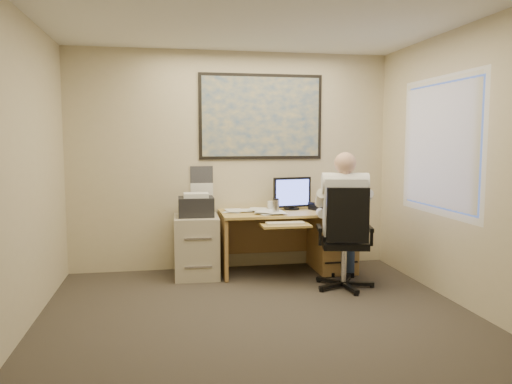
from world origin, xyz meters
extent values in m
cube|color=#342F28|center=(0.00, 0.00, 0.00)|extent=(4.00, 4.50, 0.00)
cube|color=white|center=(0.00, 0.00, 2.70)|extent=(4.00, 4.50, 0.00)
cube|color=beige|center=(0.00, 2.25, 1.35)|extent=(4.00, 0.00, 2.70)
cube|color=beige|center=(0.00, -2.25, 1.35)|extent=(4.00, 0.00, 2.70)
cube|color=beige|center=(-2.00, 0.00, 1.35)|extent=(0.00, 4.50, 2.70)
cube|color=beige|center=(2.00, 0.00, 1.35)|extent=(0.00, 4.50, 2.70)
cube|color=tan|center=(0.62, 1.88, 0.73)|extent=(1.60, 0.75, 0.03)
cube|color=#A67D44|center=(1.19, 1.88, 0.36)|extent=(0.45, 0.70, 0.70)
cube|color=#A67D44|center=(-0.16, 1.88, 0.36)|extent=(0.04, 0.70, 0.70)
cube|color=#A67D44|center=(0.62, 2.22, 0.45)|extent=(1.55, 0.03, 0.55)
cylinder|color=black|center=(0.72, 2.02, 0.76)|extent=(0.20, 0.20, 0.02)
cube|color=black|center=(0.72, 2.00, 0.97)|extent=(0.49, 0.13, 0.37)
cube|color=#596CF2|center=(0.72, 1.98, 0.97)|extent=(0.43, 0.08, 0.32)
cube|color=tan|center=(0.49, 1.43, 0.66)|extent=(0.55, 0.30, 0.02)
cube|color=beige|center=(0.49, 1.43, 0.68)|extent=(0.43, 0.14, 0.02)
cube|color=black|center=(1.06, 1.94, 0.78)|extent=(0.28, 0.27, 0.06)
cylinder|color=silver|center=(0.44, 1.69, 0.84)|extent=(0.08, 0.08, 0.17)
cylinder|color=white|center=(0.46, 2.04, 0.80)|extent=(0.09, 0.09, 0.11)
cube|color=white|center=(0.17, 1.88, 0.77)|extent=(0.60, 0.56, 0.03)
cube|color=#1E4C93|center=(0.37, 2.23, 1.90)|extent=(1.56, 0.03, 1.06)
cube|color=white|center=(-0.38, 2.24, 1.08)|extent=(0.28, 0.01, 0.42)
cube|color=#BAB096|center=(-0.48, 1.90, 0.36)|extent=(0.53, 0.63, 0.72)
cube|color=black|center=(-0.48, 1.90, 0.83)|extent=(0.42, 0.37, 0.23)
cube|color=white|center=(-0.48, 1.88, 0.97)|extent=(0.29, 0.23, 0.05)
cylinder|color=silver|center=(1.08, 1.14, 0.26)|extent=(0.06, 0.06, 0.42)
cube|color=black|center=(1.08, 1.14, 0.49)|extent=(0.58, 0.58, 0.07)
cube|color=black|center=(1.14, 0.91, 0.84)|extent=(0.44, 0.16, 0.58)
camera|label=1|loc=(-0.82, -3.94, 1.62)|focal=35.00mm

